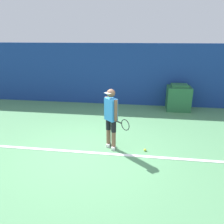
# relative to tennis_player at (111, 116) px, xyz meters

# --- Properties ---
(ground_plane) EXTENTS (24.00, 24.00, 0.00)m
(ground_plane) POSITION_rel_tennis_player_xyz_m (-0.45, -0.32, -0.93)
(ground_plane) COLOR #518C5B
(back_wall) EXTENTS (24.00, 0.10, 2.68)m
(back_wall) POSITION_rel_tennis_player_xyz_m (-0.45, 4.16, 0.41)
(back_wall) COLOR navy
(back_wall) RESTS_ON ground_plane
(court_baseline) EXTENTS (21.60, 0.10, 0.01)m
(court_baseline) POSITION_rel_tennis_player_xyz_m (-0.45, -0.39, -0.92)
(court_baseline) COLOR white
(court_baseline) RESTS_ON ground_plane
(tennis_player) EXTENTS (0.73, 0.67, 1.67)m
(tennis_player) POSITION_rel_tennis_player_xyz_m (0.00, 0.00, 0.00)
(tennis_player) COLOR brown
(tennis_player) RESTS_ON ground_plane
(tennis_ball) EXTENTS (0.07, 0.07, 0.07)m
(tennis_ball) POSITION_rel_tennis_player_xyz_m (0.94, -0.09, -0.90)
(tennis_ball) COLOR #D1E533
(tennis_ball) RESTS_ON ground_plane
(covered_chair) EXTENTS (0.95, 0.80, 1.09)m
(covered_chair) POSITION_rel_tennis_player_xyz_m (2.31, 3.66, -0.41)
(covered_chair) COLOR #28663D
(covered_chair) RESTS_ON ground_plane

